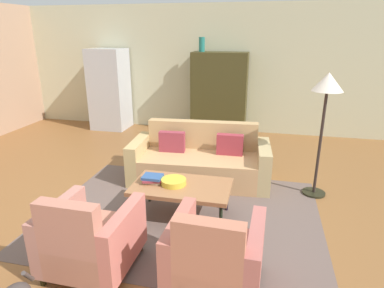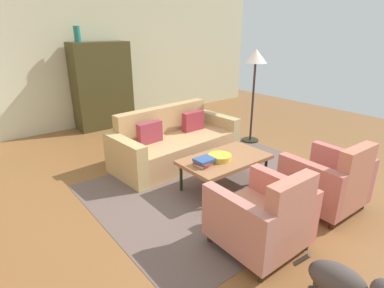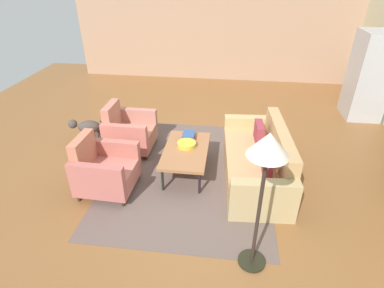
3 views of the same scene
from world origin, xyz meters
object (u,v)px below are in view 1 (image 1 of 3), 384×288
coffee_table (181,188)px  floor_lamp (327,94)px  book_stack (153,179)px  cabinet (219,94)px  couch (200,161)px  armchair_right (214,259)px  vase_tall (202,44)px  refrigerator (110,89)px  armchair_left (89,241)px  fruit_bowl (174,182)px

coffee_table → floor_lamp: bearing=31.1°
book_stack → cabinet: bearing=85.8°
couch → armchair_right: size_ratio=2.45×
vase_tall → refrigerator: bearing=-177.4°
armchair_left → fruit_bowl: bearing=67.4°
armchair_right → vase_tall: vase_tall is taller
couch → cabinet: (-0.09, 2.49, 0.61)m
coffee_table → vase_tall: (-0.50, 3.68, 1.55)m
couch → vase_tall: 3.03m
armchair_left → refrigerator: refrigerator is taller
armchair_left → book_stack: (0.23, 1.16, 0.14)m
vase_tall → floor_lamp: bearing=-50.5°
armchair_right → book_stack: bearing=131.6°
floor_lamp → coffee_table: bearing=-148.9°
fruit_bowl → floor_lamp: size_ratio=0.18×
floor_lamp → armchair_right: bearing=-116.6°
armchair_right → vase_tall: 5.22m
couch → book_stack: 1.26m
couch → cabinet: cabinet is taller
fruit_bowl → cabinet: cabinet is taller
coffee_table → armchair_right: bearing=-62.9°
armchair_right → coffee_table: bearing=119.1°
vase_tall → floor_lamp: size_ratio=0.18×
coffee_table → fruit_bowl: size_ratio=3.89×
fruit_bowl → floor_lamp: 2.28m
coffee_table → cabinet: 3.72m
fruit_bowl → cabinet: 3.70m
couch → cabinet: size_ratio=1.20×
vase_tall → armchair_right: bearing=-77.3°
couch → coffee_table: couch is taller
coffee_table → book_stack: 0.38m
armchair_right → couch: bearing=106.3°
book_stack → refrigerator: 4.28m
vase_tall → refrigerator: size_ratio=0.16×
book_stack → vase_tall: vase_tall is taller
coffee_table → cabinet: (-0.10, 3.68, 0.50)m
armchair_left → vase_tall: 5.10m
refrigerator → floor_lamp: 5.09m
couch → refrigerator: size_ratio=1.17×
coffee_table → armchair_left: armchair_left is taller
couch → fruit_bowl: bearing=81.4°
coffee_table → armchair_left: (-0.60, -1.17, -0.06)m
floor_lamp → book_stack: bearing=-153.6°
couch → fruit_bowl: size_ratio=7.00×
couch → armchair_right: armchair_right is taller
vase_tall → book_stack: bearing=-88.0°
book_stack → armchair_left: bearing=-101.3°
book_stack → refrigerator: size_ratio=0.15×
book_stack → cabinet: cabinet is taller
armchair_left → book_stack: bearing=79.4°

